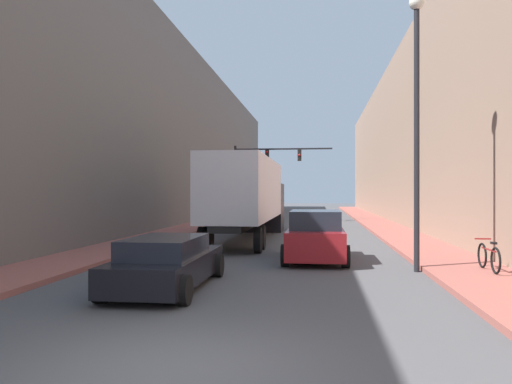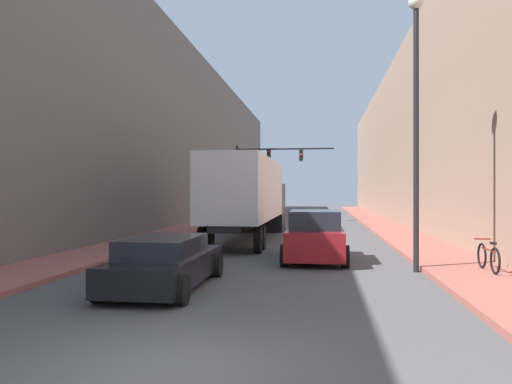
# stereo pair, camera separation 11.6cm
# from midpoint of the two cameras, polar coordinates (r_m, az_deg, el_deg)

# --- Properties ---
(ground_plane) EXTENTS (200.00, 200.00, 0.00)m
(ground_plane) POSITION_cam_midpoint_polar(r_m,az_deg,el_deg) (6.92, -10.28, -19.65)
(ground_plane) COLOR #4C4C4F
(sidewalk_right) EXTENTS (2.48, 80.00, 0.15)m
(sidewalk_right) POSITION_cam_midpoint_polar(r_m,az_deg,el_deg) (36.53, 13.75, -3.56)
(sidewalk_right) COLOR #9E564C
(sidewalk_right) RESTS_ON ground
(sidewalk_left) EXTENTS (2.48, 80.00, 0.15)m
(sidewalk_left) POSITION_cam_midpoint_polar(r_m,az_deg,el_deg) (37.18, -5.42, -3.50)
(sidewalk_left) COLOR #9E564C
(sidewalk_left) RESTS_ON ground
(building_right) EXTENTS (6.00, 80.00, 12.39)m
(building_right) POSITION_cam_midpoint_polar(r_m,az_deg,el_deg) (37.39, 20.25, 5.91)
(building_right) COLOR #997A66
(building_right) RESTS_ON ground
(building_left) EXTENTS (6.00, 80.00, 13.17)m
(building_left) POSITION_cam_midpoint_polar(r_m,az_deg,el_deg) (38.50, -11.63, 6.32)
(building_left) COLOR #66605B
(building_left) RESTS_ON ground
(semi_truck) EXTENTS (2.48, 13.44, 3.84)m
(semi_truck) POSITION_cam_midpoint_polar(r_m,az_deg,el_deg) (24.53, -0.88, -0.35)
(semi_truck) COLOR silver
(semi_truck) RESTS_ON ground
(sedan_car) EXTENTS (2.02, 4.79, 1.26)m
(sedan_car) POSITION_cam_midpoint_polar(r_m,az_deg,el_deg) (12.36, -10.38, -7.99)
(sedan_car) COLOR black
(sedan_car) RESTS_ON ground
(suv_car) EXTENTS (2.11, 4.48, 1.71)m
(suv_car) POSITION_cam_midpoint_polar(r_m,az_deg,el_deg) (17.17, 6.62, -5.10)
(suv_car) COLOR maroon
(suv_car) RESTS_ON ground
(traffic_signal_gantry) EXTENTS (7.81, 0.35, 6.06)m
(traffic_signal_gantry) POSITION_cam_midpoint_polar(r_m,az_deg,el_deg) (39.81, 0.33, 2.79)
(traffic_signal_gantry) COLOR black
(traffic_signal_gantry) RESTS_ON ground
(street_lamp) EXTENTS (0.44, 0.44, 8.09)m
(street_lamp) POSITION_cam_midpoint_polar(r_m,az_deg,el_deg) (15.51, 17.68, 10.16)
(street_lamp) COLOR black
(street_lamp) RESTS_ON ground
(parked_bicycle) EXTENTS (0.44, 1.83, 0.86)m
(parked_bicycle) POSITION_cam_midpoint_polar(r_m,az_deg,el_deg) (15.28, 24.86, -6.77)
(parked_bicycle) COLOR black
(parked_bicycle) RESTS_ON sidewalk_right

